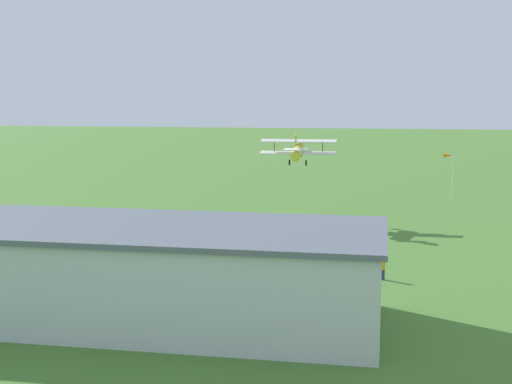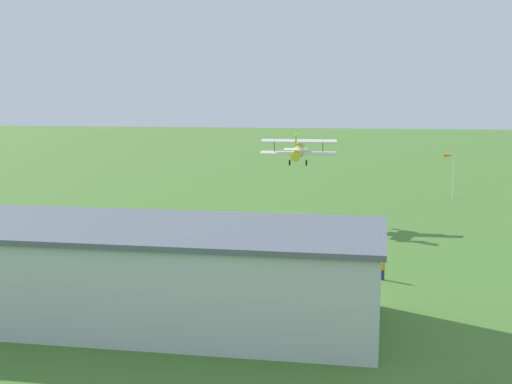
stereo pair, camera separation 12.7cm
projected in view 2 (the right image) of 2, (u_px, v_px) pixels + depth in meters
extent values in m
plane|color=#47752D|center=(288.00, 216.00, 84.25)|extent=(400.00, 400.00, 0.00)
cube|color=silver|center=(132.00, 274.00, 45.85)|extent=(32.01, 12.04, 5.90)
cube|color=slate|center=(131.00, 227.00, 45.41)|extent=(32.62, 12.66, 0.35)
cube|color=#384251|center=(160.00, 262.00, 51.45)|extent=(10.00, 0.41, 4.84)
cylinder|color=yellow|center=(298.00, 151.00, 79.69)|extent=(1.11, 5.66, 1.91)
cone|color=black|center=(300.00, 153.00, 82.78)|extent=(0.76, 0.81, 0.85)
cube|color=silver|center=(298.00, 153.00, 80.34)|extent=(8.65, 1.41, 0.33)
cube|color=silver|center=(299.00, 141.00, 80.69)|extent=(8.65, 1.41, 0.33)
cube|color=yellow|center=(296.00, 140.00, 77.25)|extent=(0.11, 1.29, 1.45)
cube|color=silver|center=(296.00, 149.00, 77.24)|extent=(2.61, 0.92, 0.22)
cylinder|color=black|center=(306.00, 163.00, 80.08)|extent=(0.14, 0.64, 0.64)
cylinder|color=black|center=(290.00, 163.00, 80.36)|extent=(0.14, 0.64, 0.64)
cylinder|color=#332D28|center=(323.00, 147.00, 80.10)|extent=(0.08, 0.29, 1.38)
cylinder|color=#332D28|center=(274.00, 147.00, 80.93)|extent=(0.08, 0.29, 1.38)
cylinder|color=beige|center=(47.00, 252.00, 63.46)|extent=(0.35, 0.35, 0.87)
cylinder|color=#3F3F47|center=(47.00, 244.00, 63.35)|extent=(0.42, 0.42, 0.61)
sphere|color=brown|center=(47.00, 239.00, 63.29)|extent=(0.23, 0.23, 0.23)
cylinder|color=navy|center=(382.00, 275.00, 55.64)|extent=(0.35, 0.35, 0.82)
cylinder|color=orange|center=(383.00, 266.00, 55.54)|extent=(0.42, 0.42, 0.58)
sphere|color=#9E704C|center=(383.00, 261.00, 55.49)|extent=(0.22, 0.22, 0.22)
cylinder|color=silver|center=(453.00, 176.00, 97.42)|extent=(0.12, 0.12, 6.14)
cone|color=orange|center=(449.00, 155.00, 97.11)|extent=(1.39, 1.28, 0.60)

